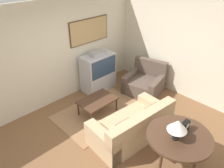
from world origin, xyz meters
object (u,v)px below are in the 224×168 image
at_px(tv, 98,72).
at_px(mantel_clock, 185,126).
at_px(armchair, 145,83).
at_px(console_table, 179,138).
at_px(table_lamp, 178,126).
at_px(couch, 132,127).
at_px(coffee_table, 97,101).

relative_size(tv, mantel_clock, 6.09).
distance_m(armchair, console_table, 2.80).
bearing_deg(mantel_clock, table_lamp, 179.83).
bearing_deg(table_lamp, console_table, -7.02).
distance_m(tv, mantel_clock, 3.26).
distance_m(armchair, table_lamp, 2.95).
bearing_deg(couch, coffee_table, -86.72).
relative_size(coffee_table, table_lamp, 2.30).
distance_m(couch, table_lamp, 1.36).
height_order(armchair, coffee_table, armchair).
relative_size(armchair, table_lamp, 2.95).
relative_size(tv, console_table, 1.03).
bearing_deg(coffee_table, table_lamp, -94.90).
height_order(armchair, mantel_clock, mantel_clock).
bearing_deg(tv, table_lamp, -107.84).
distance_m(coffee_table, table_lamp, 2.39).
xyz_separation_m(coffee_table, table_lamp, (-0.19, -2.27, 0.74)).
xyz_separation_m(tv, mantel_clock, (-0.72, -3.17, 0.34)).
xyz_separation_m(table_lamp, mantel_clock, (0.30, -0.00, -0.20)).
bearing_deg(table_lamp, mantel_clock, -0.17).
bearing_deg(coffee_table, tv, 47.44).
relative_size(table_lamp, mantel_clock, 2.06).
xyz_separation_m(couch, armchair, (1.74, 1.02, -0.01)).
height_order(couch, table_lamp, table_lamp).
height_order(armchair, console_table, armchair).
bearing_deg(armchair, couch, -72.50).
bearing_deg(armchair, table_lamp, -55.05).
height_order(table_lamp, mantel_clock, table_lamp).
height_order(coffee_table, mantel_clock, mantel_clock).
xyz_separation_m(armchair, mantel_clock, (-1.60, -2.10, 0.62)).
bearing_deg(console_table, coffee_table, 88.30).
relative_size(tv, couch, 0.63).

